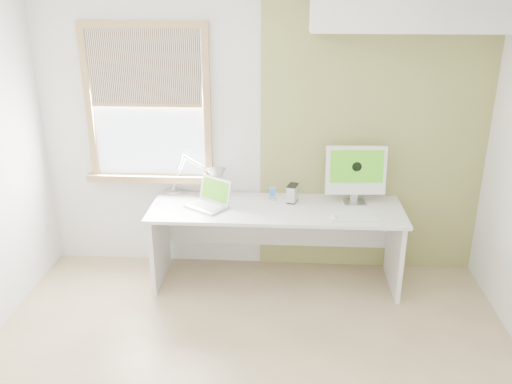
# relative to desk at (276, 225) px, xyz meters

# --- Properties ---
(room) EXTENTS (4.04, 3.54, 2.64)m
(room) POSITION_rel_desk_xyz_m (-0.16, -1.44, 0.77)
(room) COLOR tan
(room) RESTS_ON ground
(accent_wall) EXTENTS (2.00, 0.02, 2.60)m
(accent_wall) POSITION_rel_desk_xyz_m (0.84, 0.30, 0.77)
(accent_wall) COLOR #90914C
(accent_wall) RESTS_ON room
(soffit) EXTENTS (1.60, 0.40, 0.42)m
(soffit) POSITION_rel_desk_xyz_m (1.04, 0.13, 1.87)
(soffit) COLOR white
(soffit) RESTS_ON room
(window) EXTENTS (1.20, 0.14, 1.42)m
(window) POSITION_rel_desk_xyz_m (-1.16, 0.27, 1.01)
(window) COLOR #AE8351
(window) RESTS_ON room
(desk) EXTENTS (2.20, 0.70, 0.73)m
(desk) POSITION_rel_desk_xyz_m (0.00, 0.00, 0.00)
(desk) COLOR silver
(desk) RESTS_ON room
(desk_lamp) EXTENTS (0.63, 0.38, 0.38)m
(desk_lamp) POSITION_rel_desk_xyz_m (-0.62, 0.13, 0.39)
(desk_lamp) COLOR #B2B4B7
(desk_lamp) RESTS_ON desk
(laptop) EXTENTS (0.43, 0.41, 0.24)m
(laptop) POSITION_rel_desk_xyz_m (-0.58, -0.05, 0.25)
(laptop) COLOR #B2B4B7
(laptop) RESTS_ON desk
(phone_dock) EXTENTS (0.08, 0.08, 0.13)m
(phone_dock) POSITION_rel_desk_xyz_m (-0.04, 0.12, 0.23)
(phone_dock) COLOR #B2B4B7
(phone_dock) RESTS_ON desk
(external_drive) EXTENTS (0.11, 0.14, 0.16)m
(external_drive) POSITION_rel_desk_xyz_m (0.14, 0.08, 0.28)
(external_drive) COLOR #B2B4B7
(external_drive) RESTS_ON desk
(imac) EXTENTS (0.53, 0.18, 0.52)m
(imac) POSITION_rel_desk_xyz_m (0.69, 0.11, 0.48)
(imac) COLOR #B2B4B7
(imac) RESTS_ON desk
(keyboard) EXTENTS (0.42, 0.15, 0.02)m
(keyboard) POSITION_rel_desk_xyz_m (0.65, -0.28, 0.20)
(keyboard) COLOR white
(keyboard) RESTS_ON desk
(mouse) EXTENTS (0.07, 0.11, 0.03)m
(mouse) POSITION_rel_desk_xyz_m (0.49, -0.28, 0.21)
(mouse) COLOR white
(mouse) RESTS_ON desk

